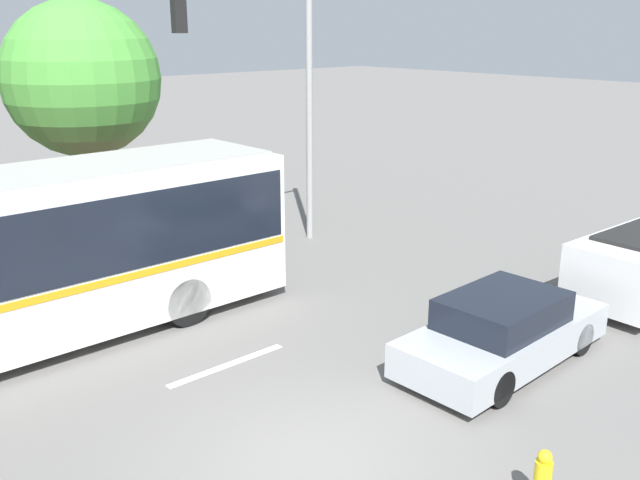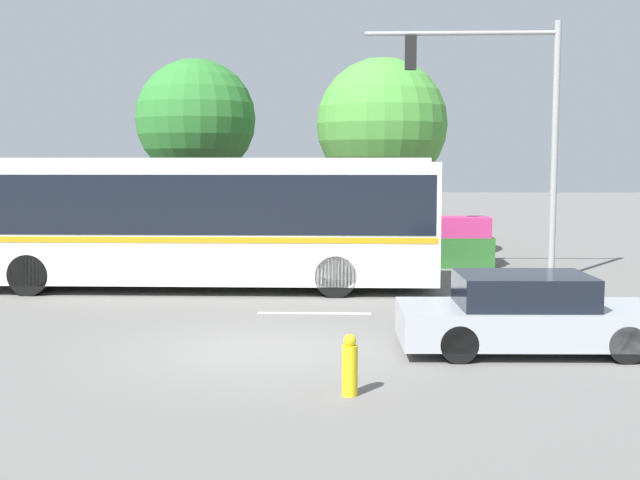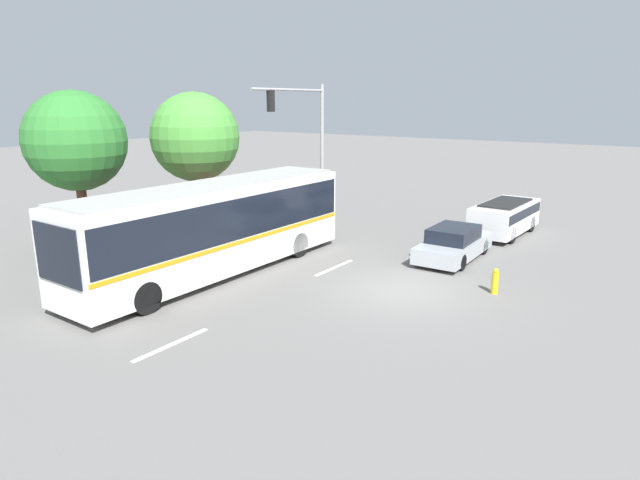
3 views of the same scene
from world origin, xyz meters
TOP-DOWN VIEW (x-y plane):
  - ground_plane at (0.00, 0.00)m, footprint 140.00×140.00m
  - sedan_foreground at (4.55, 0.01)m, footprint 4.42×1.90m
  - traffic_light_pole at (5.83, 8.17)m, footprint 5.19×0.24m
  - flowering_hedge at (0.73, 10.93)m, footprint 10.35×1.22m
  - street_tree_centre at (2.56, 12.51)m, footprint 4.25×4.25m
  - lane_stripe_near at (0.79, 3.19)m, footprint 2.40×0.16m

SIDE VIEW (x-z plane):
  - ground_plane at x=0.00m, z-range 0.00..0.00m
  - lane_stripe_near at x=0.79m, z-range 0.00..0.01m
  - sedan_foreground at x=4.55m, z-range -0.04..1.28m
  - flowering_hedge at x=0.73m, z-range -0.01..1.51m
  - street_tree_centre at x=2.56m, z-range 1.14..7.68m
  - traffic_light_pole at x=5.83m, z-range 1.10..8.01m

